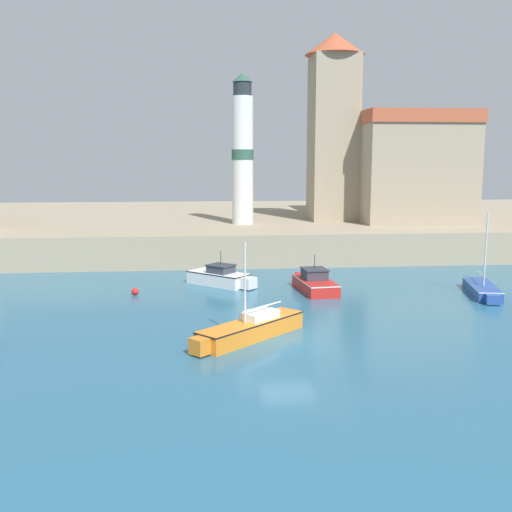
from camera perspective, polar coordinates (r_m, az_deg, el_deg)
The scene contains 9 objects.
ground_plane at distance 27.98m, azimuth 2.96°, elevation -8.15°, with size 200.00×200.00×0.00m, color #28607F.
quay_seawall at distance 65.80m, azimuth -1.98°, elevation 2.96°, with size 120.00×40.00×2.61m, color gray.
sailboat_orange_0 at distance 28.28m, azimuth -0.53°, elevation -6.90°, with size 5.68×5.44×4.59m.
motorboat_red_1 at distance 38.70m, azimuth 5.58°, elevation -2.54°, with size 2.35×5.47×2.35m.
sailboat_blue_2 at distance 39.94m, azimuth 20.76°, elevation -2.95°, with size 2.56×5.68×5.14m.
motorboat_white_4 at distance 40.33m, azimuth -3.38°, elevation -2.02°, with size 4.68×4.42×2.30m.
mooring_buoy at distance 38.09m, azimuth -11.44°, elevation -3.32°, with size 0.46×0.46×0.46m, color red.
church at distance 61.82m, azimuth 12.36°, elevation 8.97°, with size 15.08×16.88×17.38m.
lighthouse at distance 54.24m, azimuth -1.29°, elevation 9.89°, with size 1.96×1.96×13.30m.
Camera 1 is at (-3.97, -26.44, 8.26)m, focal length 42.00 mm.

